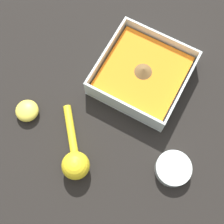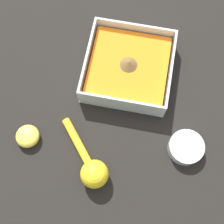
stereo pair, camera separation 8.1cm
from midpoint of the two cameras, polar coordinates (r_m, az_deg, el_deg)
ground_plane at (r=0.89m, az=9.18°, el=3.89°), size 4.00×4.00×0.00m
square_dish at (r=0.87m, az=8.25°, el=6.37°), size 0.23×0.23×0.07m
spice_bowl at (r=0.82m, az=13.90°, el=-10.46°), size 0.09×0.09×0.03m
lemon_squeezer at (r=0.79m, az=-3.87°, el=-9.23°), size 0.15×0.17×0.07m
lemon_half at (r=0.85m, az=-12.70°, el=-0.18°), size 0.06×0.06×0.03m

